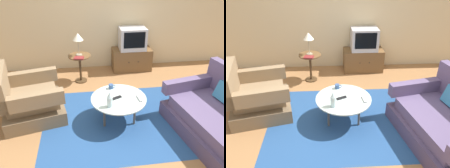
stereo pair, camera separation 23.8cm
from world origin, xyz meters
TOP-DOWN VIEW (x-y plane):
  - ground_plane at (0.00, 0.00)m, footprint 16.00×16.00m
  - back_wall at (0.00, 2.22)m, footprint 9.00×0.12m
  - area_rug at (0.04, 0.01)m, footprint 2.43×1.93m
  - armchair at (-1.39, 0.32)m, footprint 1.12×1.11m
  - couch at (1.47, -0.51)m, footprint 1.27×1.69m
  - coffee_table at (0.04, 0.01)m, footprint 0.87×0.87m
  - side_table at (-0.55, 1.46)m, footprint 0.46×0.46m
  - tv_stand at (0.65, 1.90)m, footprint 0.90×0.47m
  - television at (0.65, 1.90)m, footprint 0.59×0.43m
  - table_lamp at (-0.55, 1.46)m, footprint 0.21×0.21m
  - vase at (-0.13, -0.20)m, footprint 0.08×0.08m
  - mug at (-0.04, 0.32)m, footprint 0.11×0.07m
  - tv_remote_dark at (0.01, 0.01)m, footprint 0.17×0.11m
  - tv_remote_silver at (0.35, -0.05)m, footprint 0.06×0.18m
  - book at (-0.56, 1.28)m, footprint 0.21×0.18m

SIDE VIEW (x-z plane):
  - ground_plane at x=0.00m, z-range 0.00..0.00m
  - area_rug at x=0.04m, z-range 0.00..0.00m
  - tv_stand at x=0.65m, z-range 0.00..0.51m
  - couch at x=1.47m, z-range -0.16..0.75m
  - armchair at x=-1.39m, z-range -0.15..0.75m
  - coffee_table at x=0.04m, z-range 0.19..0.62m
  - side_table at x=-0.55m, z-range 0.13..0.73m
  - tv_remote_dark at x=0.01m, z-range 0.43..0.45m
  - tv_remote_silver at x=0.35m, z-range 0.43..0.45m
  - mug at x=-0.04m, z-range 0.43..0.51m
  - vase at x=-0.13m, z-range 0.43..0.67m
  - book at x=-0.56m, z-range 0.60..0.62m
  - television at x=0.65m, z-range 0.51..1.00m
  - table_lamp at x=-0.55m, z-range 0.74..1.20m
  - back_wall at x=0.00m, z-range 0.00..2.70m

